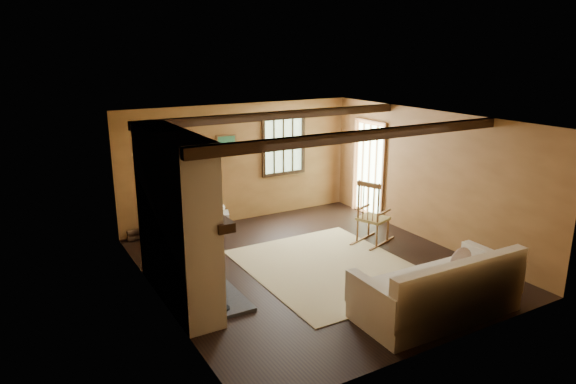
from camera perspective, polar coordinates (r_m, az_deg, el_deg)
ground at (r=8.52m, az=2.75°, el=-8.17°), size 5.50×5.50×0.00m
room_envelope at (r=8.33m, az=3.22°, el=3.11°), size 5.02×5.52×2.44m
fireplace at (r=7.23m, az=-12.17°, el=-3.57°), size 1.02×2.30×2.40m
rug at (r=8.47m, az=4.64°, el=-8.34°), size 2.50×3.00×0.01m
rocking_chair at (r=9.43m, az=9.33°, el=-2.73°), size 0.96×0.72×1.18m
sofa at (r=7.19m, az=16.47°, el=-10.72°), size 2.27×1.04×0.91m
firewood_pile at (r=9.97m, az=-15.74°, el=-4.49°), size 0.60×0.11×0.22m
laundry_basket at (r=10.32m, az=-7.97°, el=-3.10°), size 0.60×0.53×0.30m
basket_pillow at (r=10.24m, az=-8.02°, el=-1.79°), size 0.43×0.37×0.19m
armchair at (r=9.48m, az=-11.54°, el=-3.80°), size 0.98×0.99×0.67m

